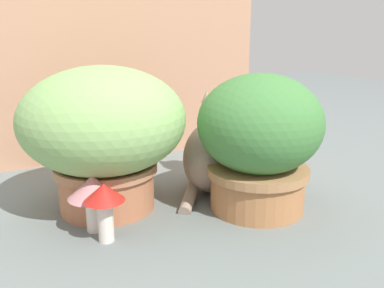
{
  "coord_description": "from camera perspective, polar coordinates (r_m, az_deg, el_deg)",
  "views": [
    {
      "loc": [
        -0.43,
        -1.05,
        0.51
      ],
      "look_at": [
        0.04,
        0.02,
        0.18
      ],
      "focal_mm": 38.81,
      "sensor_mm": 36.0,
      "label": 1
    }
  ],
  "objects": [
    {
      "name": "ground_plane",
      "position": [
        1.24,
        -1.16,
        -8.45
      ],
      "size": [
        6.0,
        6.0,
        0.0
      ],
      "primitive_type": "plane",
      "color": "slate"
    },
    {
      "name": "cardboard_backdrop",
      "position": [
        1.67,
        -8.45,
        12.83
      ],
      "size": [
        1.06,
        0.03,
        0.86
      ],
      "primitive_type": "cube",
      "color": "tan",
      "rests_on": "ground"
    },
    {
      "name": "grass_planter",
      "position": [
        1.18,
        -12.04,
        1.86
      ],
      "size": [
        0.46,
        0.46,
        0.41
      ],
      "color": "#AF6947",
      "rests_on": "ground"
    },
    {
      "name": "leafy_planter",
      "position": [
        1.18,
        9.23,
        0.67
      ],
      "size": [
        0.35,
        0.35,
        0.39
      ],
      "color": "#AB7144",
      "rests_on": "ground"
    },
    {
      "name": "cat",
      "position": [
        1.34,
        2.59,
        -1.12
      ],
      "size": [
        0.31,
        0.33,
        0.32
      ],
      "color": "gray",
      "rests_on": "ground"
    },
    {
      "name": "mushroom_ornament_pink",
      "position": [
        1.09,
        -13.46,
        -6.27
      ],
      "size": [
        0.13,
        0.13,
        0.15
      ],
      "color": "silver",
      "rests_on": "ground"
    },
    {
      "name": "mushroom_ornament_red",
      "position": [
        1.03,
        -11.96,
        -7.53
      ],
      "size": [
        0.1,
        0.1,
        0.15
      ],
      "color": "silver",
      "rests_on": "ground"
    }
  ]
}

